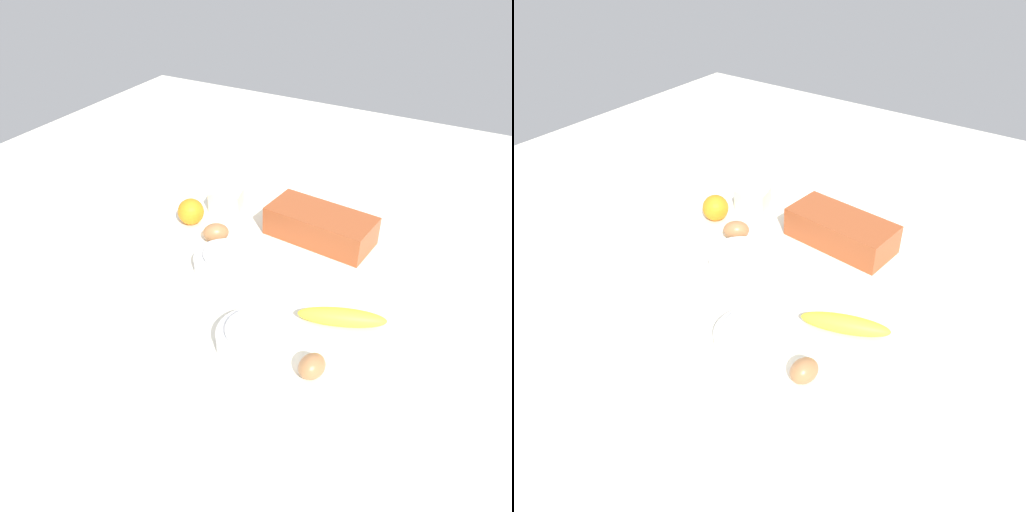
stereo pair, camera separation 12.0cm
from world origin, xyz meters
TOP-DOWN VIEW (x-y plane):
  - ground_plane at (0.00, 0.00)m, footprint 2.40×2.40m
  - loaf_pan at (0.08, 0.20)m, footprint 0.29×0.16m
  - flour_bowl at (-0.07, -0.03)m, footprint 0.16×0.16m
  - sugar_bowl at (0.12, -0.23)m, footprint 0.15×0.15m
  - banana at (0.25, -0.08)m, footprint 0.19×0.11m
  - orange_fruit at (-0.26, 0.10)m, footprint 0.07×0.07m
  - butter_block at (-0.21, 0.21)m, footprint 0.10×0.08m
  - egg_near_butter at (0.25, -0.24)m, footprint 0.06×0.07m
  - egg_beside_bowl at (-0.15, 0.06)m, footprint 0.09×0.08m

SIDE VIEW (x-z plane):
  - ground_plane at x=0.00m, z-range -0.02..0.00m
  - banana at x=0.25m, z-range 0.00..0.04m
  - egg_near_butter at x=0.25m, z-range 0.00..0.05m
  - egg_beside_bowl at x=-0.15m, z-range 0.00..0.05m
  - flour_bowl at x=-0.07m, z-range 0.00..0.06m
  - butter_block at x=-0.21m, z-range 0.00..0.06m
  - sugar_bowl at x=0.12m, z-range 0.00..0.07m
  - orange_fruit at x=-0.26m, z-range 0.00..0.07m
  - loaf_pan at x=0.08m, z-range 0.00..0.08m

